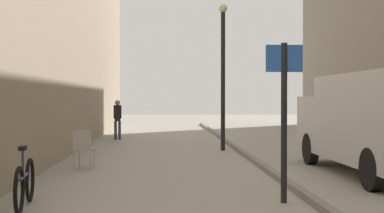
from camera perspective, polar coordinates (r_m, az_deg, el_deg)
name	(u,v)px	position (r m, az deg, el deg)	size (l,w,h in m)	color
ground_plane	(195,164)	(13.68, 0.38, -6.24)	(80.00, 80.00, 0.00)	gray
kerb_strip	(256,161)	(13.86, 6.95, -5.91)	(0.16, 40.00, 0.12)	slate
pedestrian_main_foreground	(118,117)	(21.66, -8.10, -1.11)	(0.32, 0.21, 1.63)	#2D3851
delivery_van	(377,121)	(12.25, 19.46, -1.48)	(2.08, 5.56, 2.22)	#B7B7BC
street_sign_post	(284,108)	(8.64, 9.98, -0.16)	(0.60, 0.10, 2.60)	black
lamp_post	(223,67)	(17.08, 3.39, 4.33)	(0.28, 0.28, 4.76)	black
bicycle_leaning	(25,184)	(8.59, -17.72, -8.00)	(0.24, 1.77, 0.98)	black
cafe_chair_near_window	(83,146)	(12.92, -11.72, -4.25)	(0.50, 0.50, 0.94)	#B7B2A8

